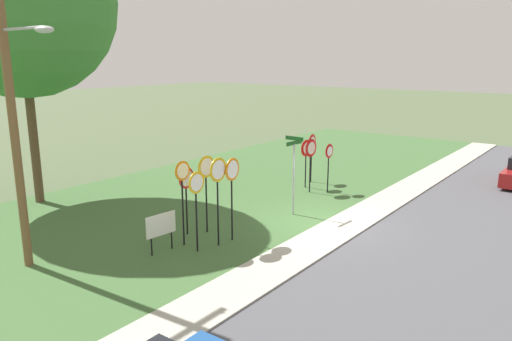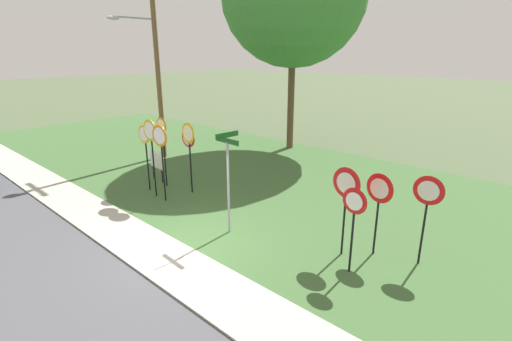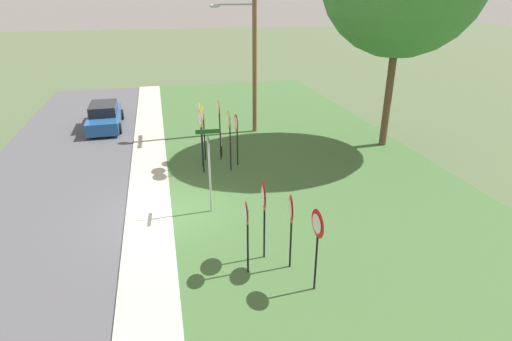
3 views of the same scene
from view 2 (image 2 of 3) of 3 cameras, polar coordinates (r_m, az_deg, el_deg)
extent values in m
plane|color=#4C5B3D|center=(10.78, -10.39, -11.62)|extent=(160.00, 160.00, 0.00)
cube|color=#ADAA9E|center=(10.38, -13.98, -12.93)|extent=(44.00, 1.60, 0.06)
cube|color=#3D6033|center=(14.78, 8.36, -3.11)|extent=(44.00, 12.00, 0.04)
cylinder|color=black|center=(14.17, -15.48, 1.12)|extent=(0.06, 0.06, 2.59)
cylinder|color=gold|center=(13.86, -16.04, 5.98)|extent=(0.78, 0.04, 0.78)
cylinder|color=white|center=(13.85, -16.10, 5.97)|extent=(0.61, 0.02, 0.61)
cylinder|color=black|center=(15.18, -13.88, 2.23)|extent=(0.06, 0.06, 2.54)
cylinder|color=orange|center=(14.89, -14.36, 6.73)|extent=(0.63, 0.03, 0.63)
cylinder|color=white|center=(14.88, -14.42, 6.72)|extent=(0.49, 0.01, 0.49)
cylinder|color=black|center=(14.95, -16.36, 1.30)|extent=(0.06, 0.06, 2.29)
cylinder|color=gold|center=(14.67, -16.86, 5.37)|extent=(0.69, 0.05, 0.69)
cylinder|color=white|center=(14.66, -16.92, 5.36)|extent=(0.54, 0.03, 0.54)
cylinder|color=black|center=(14.97, -10.06, 1.31)|extent=(0.06, 0.06, 2.06)
cylinder|color=red|center=(14.71, -10.39, 4.92)|extent=(0.72, 0.06, 0.72)
cylinder|color=white|center=(14.70, -10.44, 4.90)|extent=(0.56, 0.04, 0.56)
cylinder|color=black|center=(13.63, -14.09, 0.35)|extent=(0.06, 0.06, 2.49)
cylinder|color=orange|center=(13.32, -14.62, 5.19)|extent=(0.76, 0.10, 0.76)
cylinder|color=white|center=(13.31, -14.68, 5.18)|extent=(0.59, 0.06, 0.59)
cylinder|color=black|center=(14.26, -10.02, 1.21)|extent=(0.06, 0.06, 2.40)
cylinder|color=gold|center=(13.96, -10.41, 5.69)|extent=(0.76, 0.07, 0.76)
cylinder|color=white|center=(13.95, -10.46, 5.68)|extent=(0.59, 0.04, 0.59)
cylinder|color=black|center=(10.32, 18.06, -7.29)|extent=(0.06, 0.06, 1.96)
cone|color=red|center=(9.95, 18.46, -2.64)|extent=(0.78, 0.15, 0.79)
cone|color=silver|center=(9.93, 18.40, -2.67)|extent=(0.53, 0.10, 0.54)
cylinder|color=black|center=(10.26, 24.38, -7.84)|extent=(0.06, 0.06, 2.08)
cone|color=red|center=(9.88, 25.01, -2.84)|extent=(0.74, 0.07, 0.74)
cone|color=silver|center=(9.86, 24.97, -2.88)|extent=(0.51, 0.04, 0.51)
cylinder|color=black|center=(10.03, 13.40, -7.11)|extent=(0.06, 0.06, 2.12)
cone|color=red|center=(9.63, 13.70, -1.89)|extent=(0.82, 0.10, 0.82)
cone|color=silver|center=(9.62, 13.63, -1.92)|extent=(0.56, 0.06, 0.56)
cylinder|color=black|center=(9.34, 14.56, -9.72)|extent=(0.06, 0.06, 1.96)
cone|color=red|center=(8.93, 14.89, -4.60)|extent=(0.65, 0.07, 0.65)
cone|color=white|center=(8.91, 14.83, -4.64)|extent=(0.44, 0.04, 0.44)
cylinder|color=#9EA0A8|center=(10.86, -4.26, -2.90)|extent=(0.07, 0.07, 2.75)
cylinder|color=#9EA0A8|center=(10.45, -4.44, 4.25)|extent=(0.09, 0.09, 0.03)
cube|color=#19511E|center=(10.43, -4.45, 4.57)|extent=(0.96, 0.08, 0.15)
cube|color=#19511E|center=(10.40, -4.47, 5.49)|extent=(0.07, 0.82, 0.15)
cylinder|color=brown|center=(19.29, -14.93, 15.50)|extent=(0.24, 0.24, 9.26)
cylinder|color=#9EA0A8|center=(18.80, -18.22, 21.42)|extent=(0.08, 2.03, 0.08)
ellipsoid|color=#B7B7BC|center=(18.30, -21.13, 21.07)|extent=(0.40, 0.56, 0.18)
cylinder|color=black|center=(16.53, -15.49, -0.23)|extent=(0.05, 0.05, 0.55)
cylinder|color=black|center=(15.87, -14.23, -0.87)|extent=(0.05, 0.05, 0.55)
cube|color=white|center=(16.02, -15.05, 1.58)|extent=(1.10, 0.14, 0.70)
cylinder|color=brown|center=(20.75, 5.42, 11.91)|extent=(0.36, 0.36, 6.22)
camera|label=1|loc=(22.88, -56.34, 11.94)|focal=34.01mm
camera|label=3|loc=(8.19, 93.23, 14.46)|focal=29.09mm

